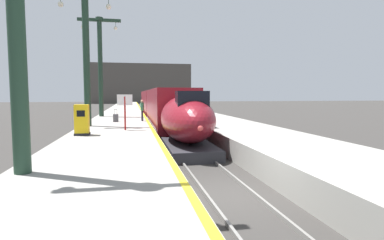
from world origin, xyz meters
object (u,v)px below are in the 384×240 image
departure_info_board (125,105)px  station_column_mid (86,45)px  passenger_near_edge (142,109)px  rolling_suitcase (116,118)px  station_column_far (100,58)px  ticket_machine_yellow (82,121)px  highspeed_train_main (161,107)px

departure_info_board → station_column_mid: bearing=130.4°
station_column_mid → departure_info_board: bearing=-49.6°
station_column_mid → departure_info_board: size_ratio=4.19×
passenger_near_edge → rolling_suitcase: (-2.05, -0.40, -0.69)m
departure_info_board → station_column_far: bearing=101.5°
rolling_suitcase → station_column_mid: bearing=-120.3°
passenger_near_edge → ticket_machine_yellow: bearing=-112.4°
rolling_suitcase → passenger_near_edge: bearing=11.1°
station_column_far → departure_info_board: size_ratio=4.44×
passenger_near_edge → rolling_suitcase: bearing=-168.9°
rolling_suitcase → station_column_far: bearing=104.4°
station_column_mid → rolling_suitcase: 6.05m
station_column_mid → station_column_far: station_column_far is taller
station_column_mid → ticket_machine_yellow: 6.77m
departure_info_board → ticket_machine_yellow: bearing=-137.5°
station_column_far → departure_info_board: station_column_far is taller
highspeed_train_main → departure_info_board: size_ratio=18.13×
rolling_suitcase → departure_info_board: size_ratio=0.46×
station_column_far → rolling_suitcase: bearing=-75.6°
highspeed_train_main → station_column_mid: bearing=-119.9°
highspeed_train_main → passenger_near_edge: bearing=-107.3°
rolling_suitcase → ticket_machine_yellow: (-1.32, -7.79, 0.44)m
passenger_near_edge → departure_info_board: (-1.21, -6.21, 0.52)m
station_column_mid → rolling_suitcase: bearing=59.7°
station_column_mid → passenger_near_edge: station_column_mid is taller
highspeed_train_main → rolling_suitcase: 8.53m
highspeed_train_main → ticket_machine_yellow: 16.16m
station_column_far → departure_info_board: 13.26m
passenger_near_edge → departure_info_board: departure_info_board is taller
station_column_far → passenger_near_edge: 8.55m
station_column_mid → departure_info_board: station_column_mid is taller
highspeed_train_main → station_column_far: station_column_far is taller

